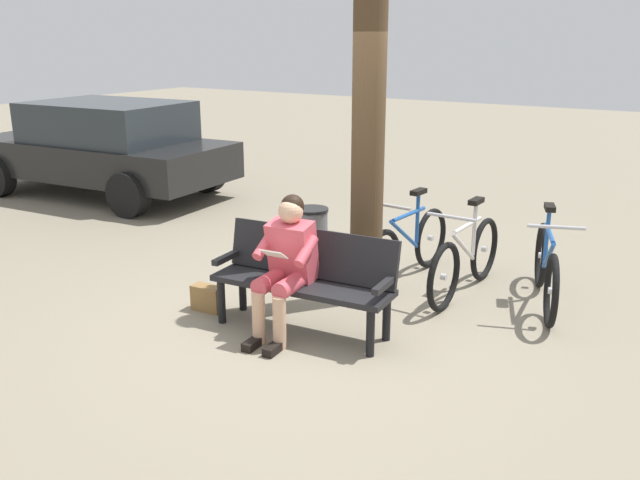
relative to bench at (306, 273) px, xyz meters
The scene contains 10 objects.
ground_plane 0.51m from the bench, 25.99° to the right, with size 40.00×40.00×0.00m, color gray.
bench is the anchor object (origin of this frame).
person_reading 0.25m from the bench, 64.19° to the left, with size 0.51×0.79×1.20m.
handbag 1.08m from the bench, ahead, with size 0.30×0.14×0.24m, color olive.
tree_trunk 1.54m from the bench, 95.27° to the right, with size 0.31×0.31×3.45m, color #4C3823.
litter_bin 1.19m from the bench, 59.73° to the right, with size 0.34×0.34×0.78m.
bicycle_red 2.32m from the bench, 134.59° to the right, with size 0.68×1.60×0.94m.
bicycle_black 1.76m from the bench, 120.27° to the right, with size 0.48×1.68×0.94m.
bicycle_blue 1.61m from the bench, 98.12° to the right, with size 0.48×1.68×0.94m.
parked_car 6.13m from the bench, 25.62° to the right, with size 4.31×2.25×1.47m.
Camera 1 is at (-3.10, 4.67, 2.49)m, focal length 38.45 mm.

